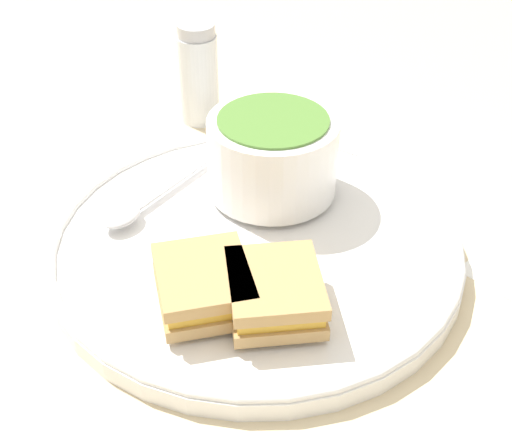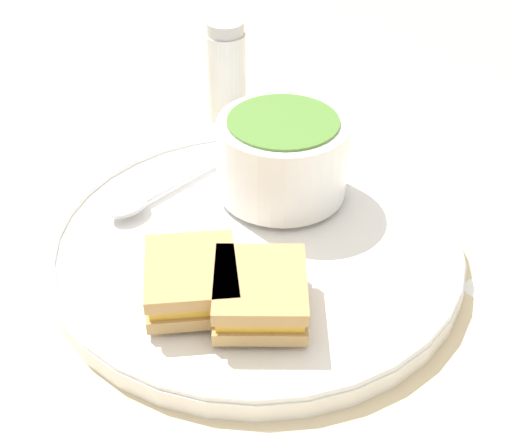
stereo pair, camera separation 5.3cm
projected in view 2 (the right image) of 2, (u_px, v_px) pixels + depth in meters
name	position (u px, v px, depth m)	size (l,w,h in m)	color
ground_plane	(256.00, 255.00, 0.55)	(2.40, 2.40, 0.00)	beige
plate	(256.00, 245.00, 0.54)	(0.31, 0.31, 0.02)	white
soup_bowl	(282.00, 156.00, 0.57)	(0.10, 0.10, 0.07)	white
spoon	(138.00, 201.00, 0.57)	(0.03, 0.12, 0.01)	silver
sandwich_half_near	(190.00, 279.00, 0.48)	(0.09, 0.09, 0.03)	tan
sandwich_half_far	(260.00, 293.00, 0.47)	(0.09, 0.09, 0.03)	tan
salt_shaker	(226.00, 72.00, 0.69)	(0.04, 0.04, 0.10)	silver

